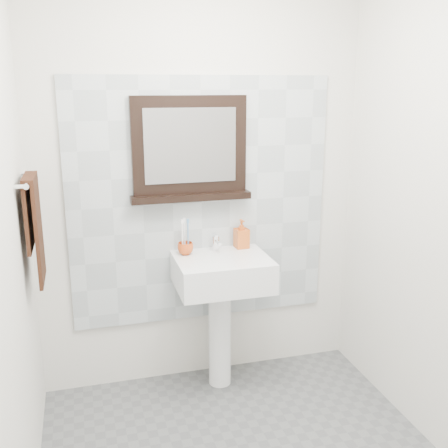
# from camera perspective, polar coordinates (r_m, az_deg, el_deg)

# --- Properties ---
(back_wall) EXTENTS (2.00, 0.01, 2.50)m
(back_wall) POSITION_cam_1_polar(r_m,az_deg,el_deg) (3.20, -2.55, 4.18)
(back_wall) COLOR silver
(back_wall) RESTS_ON ground
(front_wall) EXTENTS (2.00, 0.01, 2.50)m
(front_wall) POSITION_cam_1_polar(r_m,az_deg,el_deg) (1.26, 21.52, -14.30)
(front_wall) COLOR silver
(front_wall) RESTS_ON ground
(left_wall) EXTENTS (0.01, 2.20, 2.50)m
(left_wall) POSITION_cam_1_polar(r_m,az_deg,el_deg) (2.07, -23.09, -2.99)
(left_wall) COLOR silver
(left_wall) RESTS_ON ground
(splashback) EXTENTS (1.60, 0.02, 1.50)m
(splashback) POSITION_cam_1_polar(r_m,az_deg,el_deg) (3.20, -2.48, 2.39)
(splashback) COLOR #B0BABF
(splashback) RESTS_ON back_wall
(pedestal_sink) EXTENTS (0.55, 0.44, 0.96)m
(pedestal_sink) POSITION_cam_1_polar(r_m,az_deg,el_deg) (3.16, -0.26, -6.77)
(pedestal_sink) COLOR white
(pedestal_sink) RESTS_ON ground
(toothbrush_cup) EXTENTS (0.10, 0.10, 0.07)m
(toothbrush_cup) POSITION_cam_1_polar(r_m,az_deg,el_deg) (3.14, -4.22, -2.67)
(toothbrush_cup) COLOR #C14616
(toothbrush_cup) RESTS_ON pedestal_sink
(toothbrushes) EXTENTS (0.05, 0.04, 0.21)m
(toothbrushes) POSITION_cam_1_polar(r_m,az_deg,el_deg) (3.12, -4.26, -1.17)
(toothbrushes) COLOR white
(toothbrushes) RESTS_ON toothbrush_cup
(soap_dispenser) EXTENTS (0.09, 0.09, 0.18)m
(soap_dispenser) POSITION_cam_1_polar(r_m,az_deg,el_deg) (3.25, 1.92, -1.07)
(soap_dispenser) COLOR red
(soap_dispenser) RESTS_ON pedestal_sink
(framed_mirror) EXTENTS (0.72, 0.11, 0.61)m
(framed_mirror) POSITION_cam_1_polar(r_m,az_deg,el_deg) (3.11, -3.75, 7.93)
(framed_mirror) COLOR black
(framed_mirror) RESTS_ON back_wall
(towel_bar) EXTENTS (0.07, 0.40, 0.03)m
(towel_bar) POSITION_cam_1_polar(r_m,az_deg,el_deg) (2.74, -20.50, 4.56)
(towel_bar) COLOR silver
(towel_bar) RESTS_ON left_wall
(hand_towel) EXTENTS (0.06, 0.30, 0.55)m
(hand_towel) POSITION_cam_1_polar(r_m,az_deg,el_deg) (2.79, -19.97, 0.32)
(hand_towel) COLOR black
(hand_towel) RESTS_ON towel_bar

